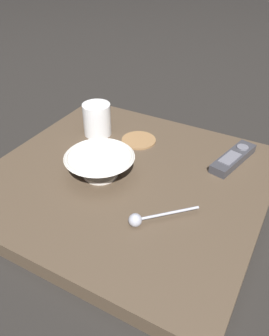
% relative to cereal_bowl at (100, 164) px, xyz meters
% --- Properties ---
extents(ground_plane, '(6.00, 6.00, 0.00)m').
position_rel_cereal_bowl_xyz_m(ground_plane, '(-0.03, 0.06, -0.07)').
color(ground_plane, black).
extents(table, '(0.62, 0.66, 0.04)m').
position_rel_cereal_bowl_xyz_m(table, '(-0.03, 0.06, -0.05)').
color(table, '#4C3D2D').
rests_on(table, ground).
extents(cereal_bowl, '(0.17, 0.17, 0.06)m').
position_rel_cereal_bowl_xyz_m(cereal_bowl, '(0.00, 0.00, 0.00)').
color(cereal_bowl, beige).
rests_on(cereal_bowl, table).
extents(coffee_mug, '(0.08, 0.08, 0.09)m').
position_rel_cereal_bowl_xyz_m(coffee_mug, '(-0.17, -0.12, 0.01)').
color(coffee_mug, white).
rests_on(coffee_mug, table).
extents(teaspoon, '(0.12, 0.12, 0.03)m').
position_rel_cereal_bowl_xyz_m(teaspoon, '(0.10, 0.17, -0.02)').
color(teaspoon, '#A3A5B2').
rests_on(teaspoon, table).
extents(tv_remote_near, '(0.17, 0.08, 0.02)m').
position_rel_cereal_bowl_xyz_m(tv_remote_near, '(-0.21, 0.27, -0.02)').
color(tv_remote_near, '#38383D').
rests_on(tv_remote_near, table).
extents(drink_coaster, '(0.10, 0.10, 0.01)m').
position_rel_cereal_bowl_xyz_m(drink_coaster, '(-0.19, 0.01, -0.03)').
color(drink_coaster, olive).
rests_on(drink_coaster, table).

